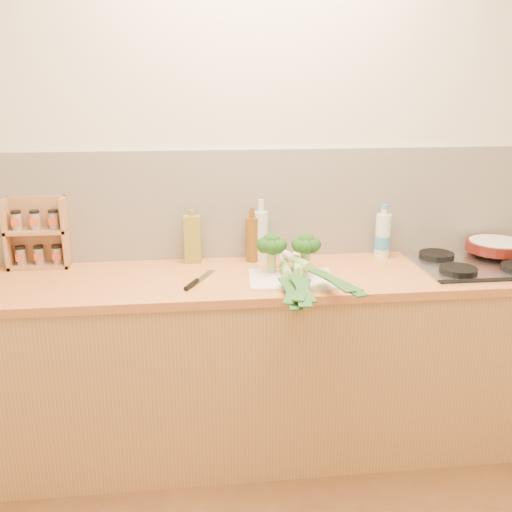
# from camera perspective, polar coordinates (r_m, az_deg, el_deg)

# --- Properties ---
(room_shell) EXTENTS (3.50, 3.50, 3.50)m
(room_shell) POSITION_cam_1_polar(r_m,az_deg,el_deg) (2.84, 0.31, 5.21)
(room_shell) COLOR beige
(room_shell) RESTS_ON ground
(counter) EXTENTS (3.20, 0.62, 0.90)m
(counter) POSITION_cam_1_polar(r_m,az_deg,el_deg) (2.81, 1.01, -10.54)
(counter) COLOR tan
(counter) RESTS_ON ground
(gas_hob) EXTENTS (0.58, 0.50, 0.04)m
(gas_hob) POSITION_cam_1_polar(r_m,az_deg,el_deg) (2.93, 21.23, -0.73)
(gas_hob) COLOR silver
(gas_hob) RESTS_ON counter
(chopping_board) EXTENTS (0.40, 0.30, 0.01)m
(chopping_board) POSITION_cam_1_polar(r_m,az_deg,el_deg) (2.56, 3.55, -2.29)
(chopping_board) COLOR white
(chopping_board) RESTS_ON counter
(broccoli_left) EXTENTS (0.14, 0.14, 0.19)m
(broccoli_left) POSITION_cam_1_polar(r_m,az_deg,el_deg) (2.59, 1.57, 1.06)
(broccoli_left) COLOR #9CAC64
(broccoli_left) RESTS_ON chopping_board
(broccoli_right) EXTENTS (0.14, 0.14, 0.18)m
(broccoli_right) POSITION_cam_1_polar(r_m,az_deg,el_deg) (2.61, 5.02, 1.07)
(broccoli_right) COLOR #9CAC64
(broccoli_right) RESTS_ON chopping_board
(leek_front) EXTENTS (0.12, 0.68, 0.04)m
(leek_front) POSITION_cam_1_polar(r_m,az_deg,el_deg) (2.52, 3.16, -1.87)
(leek_front) COLOR white
(leek_front) RESTS_ON chopping_board
(leek_mid) EXTENTS (0.15, 0.67, 0.04)m
(leek_mid) POSITION_cam_1_polar(r_m,az_deg,el_deg) (2.50, 4.33, -1.63)
(leek_mid) COLOR white
(leek_mid) RESTS_ON chopping_board
(leek_back) EXTENTS (0.25, 0.61, 0.04)m
(leek_back) POSITION_cam_1_polar(r_m,az_deg,el_deg) (2.50, 5.59, -1.25)
(leek_back) COLOR white
(leek_back) RESTS_ON chopping_board
(chefs_knife) EXTENTS (0.15, 0.28, 0.02)m
(chefs_knife) POSITION_cam_1_polar(r_m,az_deg,el_deg) (2.51, -6.12, -2.64)
(chefs_knife) COLOR silver
(chefs_knife) RESTS_ON counter
(skillet) EXTENTS (0.44, 0.30, 0.05)m
(skillet) POSITION_cam_1_polar(r_m,az_deg,el_deg) (3.10, 22.98, 0.95)
(skillet) COLOR #4F120D
(skillet) RESTS_ON gas_hob
(spice_rack) EXTENTS (0.28, 0.11, 0.34)m
(spice_rack) POSITION_cam_1_polar(r_m,az_deg,el_deg) (2.90, -20.97, 1.80)
(spice_rack) COLOR #BB7F50
(spice_rack) RESTS_ON counter
(oil_tin) EXTENTS (0.08, 0.05, 0.26)m
(oil_tin) POSITION_cam_1_polar(r_m,az_deg,el_deg) (2.79, -6.39, 1.70)
(oil_tin) COLOR olive
(oil_tin) RESTS_ON counter
(glass_bottle) EXTENTS (0.07, 0.07, 0.31)m
(glass_bottle) POSITION_cam_1_polar(r_m,az_deg,el_deg) (2.81, 0.48, 2.12)
(glass_bottle) COLOR silver
(glass_bottle) RESTS_ON counter
(amber_bottle) EXTENTS (0.06, 0.06, 0.27)m
(amber_bottle) POSITION_cam_1_polar(r_m,az_deg,el_deg) (2.80, -0.39, 1.76)
(amber_bottle) COLOR brown
(amber_bottle) RESTS_ON counter
(water_bottle) EXTENTS (0.08, 0.08, 0.25)m
(water_bottle) POSITION_cam_1_polar(r_m,az_deg,el_deg) (2.93, 12.54, 1.86)
(water_bottle) COLOR silver
(water_bottle) RESTS_ON counter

